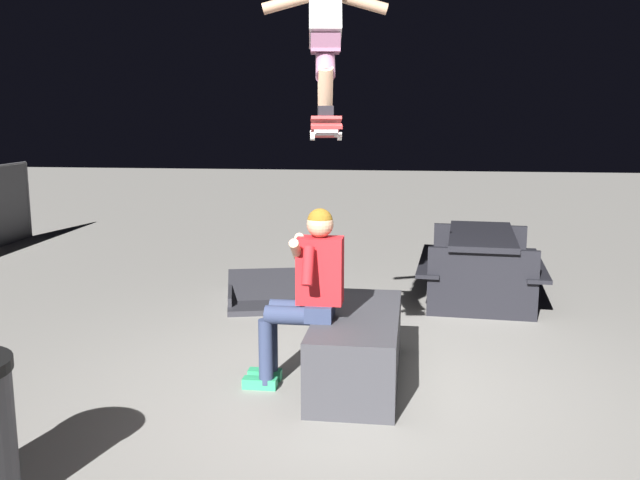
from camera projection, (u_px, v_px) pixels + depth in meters
ground_plane at (360, 393)px, 5.28m from camera, size 40.00×40.00×0.00m
ledge_box_main at (357, 347)px, 5.47m from camera, size 1.55×0.66×0.54m
person_sitting_on_ledge at (305, 288)px, 5.27m from camera, size 0.59×0.75×1.38m
skateboard at (325, 128)px, 4.95m from camera, size 1.04×0.33×0.17m
skater_airborne at (325, 28)px, 4.88m from camera, size 0.63×0.89×1.12m
kicker_ramp at (269, 296)px, 7.81m from camera, size 1.34×1.16×0.33m
picnic_table_back at (481, 255)px, 7.82m from camera, size 1.80×1.47×0.75m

